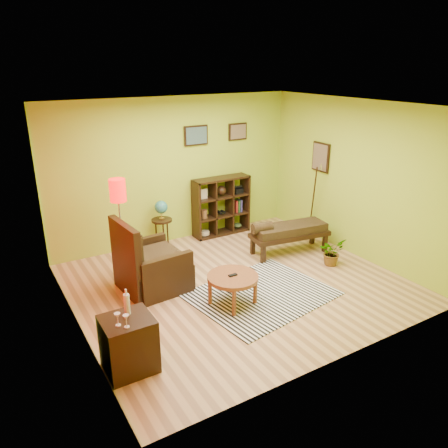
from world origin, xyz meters
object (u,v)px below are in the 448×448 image
coffee_table (233,280)px  armchair (149,268)px  cube_shelf (222,206)px  floor_lamp (118,200)px  globe_table (161,213)px  potted_plant (331,255)px  bench (288,231)px  side_cabinet (129,344)px

coffee_table → armchair: (-0.87, 1.07, -0.04)m
armchair → cube_shelf: (2.18, 1.45, 0.24)m
floor_lamp → globe_table: floor_lamp is taller
globe_table → potted_plant: globe_table is taller
potted_plant → coffee_table: bearing=-173.7°
coffee_table → cube_shelf: cube_shelf is taller
coffee_table → armchair: 1.38m
potted_plant → armchair: bearing=165.0°
cube_shelf → potted_plant: (0.89, -2.28, -0.41)m
coffee_table → armchair: armchair is taller
floor_lamp → bench: bearing=-9.4°
armchair → cube_shelf: bearing=33.7°
coffee_table → armchair: bearing=129.2°
coffee_table → armchair: size_ratio=0.64×
bench → cube_shelf: bearing=109.6°
globe_table → coffee_table: bearing=-88.8°
floor_lamp → potted_plant: 3.77m
globe_table → cube_shelf: 1.37m
armchair → bench: (2.72, -0.04, 0.08)m
armchair → cube_shelf: 2.63m
bench → floor_lamp: bearing=170.6°
side_cabinet → bench: 4.00m
coffee_table → floor_lamp: size_ratio=0.44×
side_cabinet → cube_shelf: cube_shelf is taller
coffee_table → bench: bearing=29.2°
cube_shelf → bench: size_ratio=0.78×
globe_table → armchair: bearing=-120.5°
coffee_table → bench: size_ratio=0.49×
side_cabinet → cube_shelf: size_ratio=0.82×
floor_lamp → globe_table: bearing=41.0°
side_cabinet → floor_lamp: bearing=72.6°
coffee_table → globe_table: size_ratio=0.80×
cube_shelf → bench: (0.53, -1.49, -0.16)m
side_cabinet → potted_plant: bearing=12.2°
potted_plant → side_cabinet: bearing=-167.8°
bench → potted_plant: size_ratio=3.19×
globe_table → bench: bearing=-37.0°
coffee_table → floor_lamp: 2.14m
armchair → globe_table: 1.65m
armchair → side_cabinet: armchair is taller
potted_plant → cube_shelf: bearing=111.4°
cube_shelf → armchair: bearing=-146.3°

